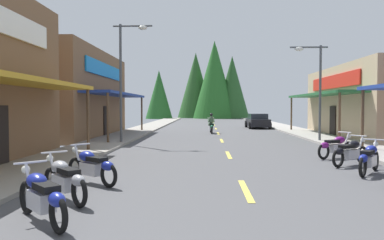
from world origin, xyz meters
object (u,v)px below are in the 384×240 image
(motorcycle_parked_right_6, at_px, (336,146))
(streetlamp_left, at_px, (126,67))
(motorcycle_parked_left_1, at_px, (42,196))
(streetlamp_right, at_px, (314,78))
(motorcycle_parked_left_2, at_px, (64,179))
(rider_cruising_lead, at_px, (211,125))
(motorcycle_parked_right_5, at_px, (350,152))
(motorcycle_parked_left_3, at_px, (92,166))
(motorcycle_parked_right_4, at_px, (369,158))
(parked_car_curbside, at_px, (258,121))

(motorcycle_parked_right_6, bearing_deg, streetlamp_left, 117.69)
(motorcycle_parked_left_1, bearing_deg, streetlamp_right, -75.11)
(motorcycle_parked_right_6, distance_m, motorcycle_parked_left_1, 11.74)
(motorcycle_parked_left_2, distance_m, rider_cruising_lead, 20.95)
(motorcycle_parked_right_5, relative_size, motorcycle_parked_left_2, 1.09)
(motorcycle_parked_right_5, xyz_separation_m, motorcycle_parked_right_6, (0.16, 1.86, 0.00))
(motorcycle_parked_right_6, relative_size, motorcycle_parked_left_3, 1.06)
(streetlamp_left, xyz_separation_m, motorcycle_parked_right_6, (9.53, -5.30, -3.76))
(streetlamp_right, height_order, motorcycle_parked_left_3, streetlamp_right)
(motorcycle_parked_right_6, height_order, motorcycle_parked_left_2, same)
(motorcycle_parked_left_2, bearing_deg, rider_cruising_lead, -53.83)
(streetlamp_right, xyz_separation_m, rider_cruising_lead, (-5.82, 6.94, -3.04))
(streetlamp_right, xyz_separation_m, motorcycle_parked_right_4, (-1.28, -10.19, -3.21))
(motorcycle_parked_right_4, relative_size, motorcycle_parked_left_2, 1.10)
(motorcycle_parked_left_3, distance_m, parked_car_curbside, 27.16)
(motorcycle_parked_left_2, relative_size, parked_car_curbside, 0.37)
(streetlamp_left, bearing_deg, parked_car_curbside, 58.76)
(streetlamp_left, bearing_deg, rider_cruising_lead, 60.23)
(motorcycle_parked_right_6, relative_size, rider_cruising_lead, 0.86)
(streetlamp_right, height_order, rider_cruising_lead, streetlamp_right)
(rider_cruising_lead, height_order, parked_car_curbside, rider_cruising_lead)
(streetlamp_right, distance_m, parked_car_curbside, 14.38)
(motorcycle_parked_right_4, bearing_deg, motorcycle_parked_right_5, 35.07)
(streetlamp_left, xyz_separation_m, motorcycle_parked_right_5, (9.37, -7.16, -3.76))
(motorcycle_parked_left_3, bearing_deg, streetlamp_right, -89.82)
(motorcycle_parked_left_2, distance_m, motorcycle_parked_left_3, 1.78)
(streetlamp_left, bearing_deg, motorcycle_parked_right_4, -43.24)
(streetlamp_right, distance_m, motorcycle_parked_right_5, 9.25)
(motorcycle_parked_left_2, bearing_deg, motorcycle_parked_right_5, -101.84)
(motorcycle_parked_left_2, xyz_separation_m, parked_car_curbside, (8.08, 27.72, 0.20))
(streetlamp_left, relative_size, motorcycle_parked_left_2, 4.09)
(streetlamp_right, xyz_separation_m, motorcycle_parked_right_6, (-1.07, -6.73, -3.21))
(motorcycle_parked_left_1, xyz_separation_m, rider_cruising_lead, (3.32, 22.19, 0.17))
(motorcycle_parked_left_1, xyz_separation_m, motorcycle_parked_left_2, (-0.19, 1.54, 0.00))
(motorcycle_parked_right_4, relative_size, motorcycle_parked_right_6, 0.96)
(rider_cruising_lead, xyz_separation_m, parked_car_curbside, (4.57, 7.06, 0.03))
(motorcycle_parked_left_3, height_order, rider_cruising_lead, rider_cruising_lead)
(motorcycle_parked_left_3, bearing_deg, motorcycle_parked_left_2, 126.49)
(parked_car_curbside, bearing_deg, motorcycle_parked_right_4, 179.36)
(motorcycle_parked_right_5, bearing_deg, parked_car_curbside, 51.88)
(motorcycle_parked_right_4, bearing_deg, parked_car_curbside, 36.75)
(motorcycle_parked_left_2, relative_size, motorcycle_parked_left_3, 0.92)
(motorcycle_parked_right_5, xyz_separation_m, motorcycle_parked_left_1, (-7.91, -6.67, 0.00))
(parked_car_curbside, bearing_deg, motorcycle_parked_right_5, 179.48)
(motorcycle_parked_right_5, bearing_deg, motorcycle_parked_right_4, -129.92)
(rider_cruising_lead, bearing_deg, motorcycle_parked_right_5, -166.19)
(streetlamp_left, height_order, rider_cruising_lead, streetlamp_left)
(motorcycle_parked_right_4, xyz_separation_m, parked_car_curbside, (0.03, 24.20, 0.20))
(motorcycle_parked_right_5, relative_size, motorcycle_parked_left_1, 1.09)
(rider_cruising_lead, bearing_deg, motorcycle_parked_left_1, 168.85)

